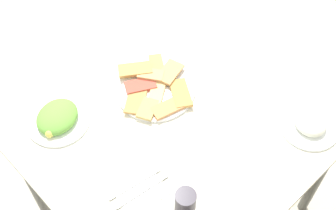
{
  "coord_description": "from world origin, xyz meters",
  "views": [
    {
      "loc": [
        0.67,
        0.66,
        2.16
      ],
      "look_at": [
        -0.02,
        -0.07,
        0.77
      ],
      "focal_mm": 51.12,
      "sensor_mm": 36.0,
      "label": 1
    }
  ],
  "objects_px": {
    "fork": "(134,183)",
    "paper_napkin": "(138,188)",
    "dining_table": "(177,136)",
    "pide_platter": "(155,88)",
    "salad_plate_greens": "(310,123)",
    "soda_can": "(185,204)",
    "salad_plate_rice": "(57,118)",
    "spoon": "(142,191)"
  },
  "relations": [
    {
      "from": "soda_can",
      "to": "paper_napkin",
      "type": "relative_size",
      "value": 0.79
    },
    {
      "from": "soda_can",
      "to": "fork",
      "type": "height_order",
      "value": "soda_can"
    },
    {
      "from": "salad_plate_rice",
      "to": "paper_napkin",
      "type": "bearing_deg",
      "value": 94.88
    },
    {
      "from": "spoon",
      "to": "salad_plate_greens",
      "type": "bearing_deg",
      "value": 168.08
    },
    {
      "from": "fork",
      "to": "soda_can",
      "type": "bearing_deg",
      "value": 115.3
    },
    {
      "from": "soda_can",
      "to": "fork",
      "type": "relative_size",
      "value": 0.62
    },
    {
      "from": "dining_table",
      "to": "paper_napkin",
      "type": "relative_size",
      "value": 6.7
    },
    {
      "from": "salad_plate_greens",
      "to": "paper_napkin",
      "type": "height_order",
      "value": "salad_plate_greens"
    },
    {
      "from": "salad_plate_greens",
      "to": "dining_table",
      "type": "bearing_deg",
      "value": -44.84
    },
    {
      "from": "dining_table",
      "to": "pide_platter",
      "type": "xyz_separation_m",
      "value": [
        -0.05,
        -0.17,
        0.09
      ]
    },
    {
      "from": "soda_can",
      "to": "paper_napkin",
      "type": "bearing_deg",
      "value": -72.96
    },
    {
      "from": "pide_platter",
      "to": "fork",
      "type": "xyz_separation_m",
      "value": [
        0.31,
        0.24,
        -0.01
      ]
    },
    {
      "from": "salad_plate_greens",
      "to": "soda_can",
      "type": "xyz_separation_m",
      "value": [
        0.55,
        -0.07,
        0.04
      ]
    },
    {
      "from": "pide_platter",
      "to": "soda_can",
      "type": "xyz_separation_m",
      "value": [
        0.26,
        0.42,
        0.05
      ]
    },
    {
      "from": "dining_table",
      "to": "soda_can",
      "type": "xyz_separation_m",
      "value": [
        0.22,
        0.26,
        0.14
      ]
    },
    {
      "from": "soda_can",
      "to": "salad_plate_rice",
      "type": "bearing_deg",
      "value": -81.43
    },
    {
      "from": "fork",
      "to": "spoon",
      "type": "bearing_deg",
      "value": 99.84
    },
    {
      "from": "salad_plate_greens",
      "to": "pide_platter",
      "type": "bearing_deg",
      "value": -60.01
    },
    {
      "from": "soda_can",
      "to": "pide_platter",
      "type": "bearing_deg",
      "value": -121.82
    },
    {
      "from": "soda_can",
      "to": "spoon",
      "type": "bearing_deg",
      "value": -71.01
    },
    {
      "from": "dining_table",
      "to": "salad_plate_rice",
      "type": "distance_m",
      "value": 0.44
    },
    {
      "from": "pide_platter",
      "to": "salad_plate_rice",
      "type": "height_order",
      "value": "salad_plate_rice"
    },
    {
      "from": "soda_can",
      "to": "dining_table",
      "type": "bearing_deg",
      "value": -130.0
    },
    {
      "from": "dining_table",
      "to": "paper_napkin",
      "type": "bearing_deg",
      "value": 19.11
    },
    {
      "from": "salad_plate_greens",
      "to": "fork",
      "type": "bearing_deg",
      "value": -23.18
    },
    {
      "from": "pide_platter",
      "to": "soda_can",
      "type": "height_order",
      "value": "soda_can"
    },
    {
      "from": "dining_table",
      "to": "pide_platter",
      "type": "distance_m",
      "value": 0.2
    },
    {
      "from": "salad_plate_rice",
      "to": "spoon",
      "type": "distance_m",
      "value": 0.41
    },
    {
      "from": "salad_plate_rice",
      "to": "paper_napkin",
      "type": "xyz_separation_m",
      "value": [
        -0.03,
        0.39,
        -0.02
      ]
    },
    {
      "from": "fork",
      "to": "paper_napkin",
      "type": "bearing_deg",
      "value": 99.84
    },
    {
      "from": "dining_table",
      "to": "soda_can",
      "type": "height_order",
      "value": "soda_can"
    },
    {
      "from": "pide_platter",
      "to": "salad_plate_greens",
      "type": "xyz_separation_m",
      "value": [
        -0.29,
        0.5,
        0.0
      ]
    },
    {
      "from": "salad_plate_rice",
      "to": "soda_can",
      "type": "height_order",
      "value": "soda_can"
    },
    {
      "from": "dining_table",
      "to": "pide_platter",
      "type": "height_order",
      "value": "pide_platter"
    },
    {
      "from": "soda_can",
      "to": "fork",
      "type": "xyz_separation_m",
      "value": [
        0.05,
        -0.18,
        -0.06
      ]
    },
    {
      "from": "spoon",
      "to": "salad_plate_rice",
      "type": "bearing_deg",
      "value": -77.04
    },
    {
      "from": "salad_plate_rice",
      "to": "dining_table",
      "type": "bearing_deg",
      "value": 134.92
    },
    {
      "from": "dining_table",
      "to": "salad_plate_greens",
      "type": "bearing_deg",
      "value": 135.16
    },
    {
      "from": "salad_plate_rice",
      "to": "soda_can",
      "type": "bearing_deg",
      "value": 98.57
    },
    {
      "from": "dining_table",
      "to": "fork",
      "type": "xyz_separation_m",
      "value": [
        0.27,
        0.07,
        0.09
      ]
    },
    {
      "from": "salad_plate_rice",
      "to": "fork",
      "type": "distance_m",
      "value": 0.38
    },
    {
      "from": "salad_plate_greens",
      "to": "fork",
      "type": "distance_m",
      "value": 0.65
    }
  ]
}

